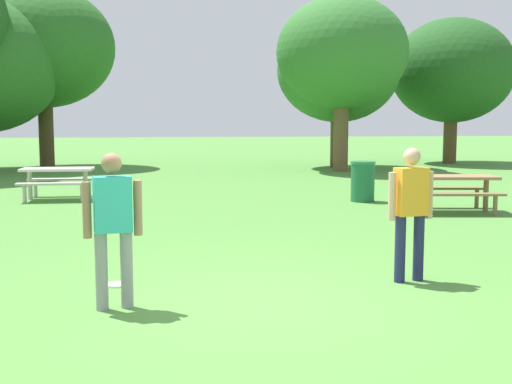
# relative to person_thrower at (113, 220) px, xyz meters

# --- Properties ---
(ground_plane) EXTENTS (120.00, 120.00, 0.00)m
(ground_plane) POSITION_rel_person_thrower_xyz_m (1.53, -0.09, -0.94)
(ground_plane) COLOR #4C8438
(person_thrower) EXTENTS (0.60, 0.29, 1.64)m
(person_thrower) POSITION_rel_person_thrower_xyz_m (0.00, 0.00, 0.00)
(person_thrower) COLOR gray
(person_thrower) RESTS_ON ground
(person_catcher) EXTENTS (0.60, 0.29, 1.64)m
(person_catcher) POSITION_rel_person_thrower_xyz_m (3.48, 0.71, 0.00)
(person_catcher) COLOR #1E234C
(person_catcher) RESTS_ON ground
(frisbee) EXTENTS (0.26, 0.26, 0.03)m
(frisbee) POSITION_rel_person_thrower_xyz_m (-0.06, 0.96, -0.93)
(frisbee) COLOR white
(frisbee) RESTS_ON ground
(picnic_table_near) EXTENTS (1.88, 1.64, 0.77)m
(picnic_table_near) POSITION_rel_person_thrower_xyz_m (6.59, 6.31, -0.38)
(picnic_table_near) COLOR olive
(picnic_table_near) RESTS_ON ground
(picnic_table_far) EXTENTS (1.73, 1.45, 0.77)m
(picnic_table_far) POSITION_rel_person_thrower_xyz_m (-2.14, 9.59, -0.38)
(picnic_table_far) COLOR beige
(picnic_table_far) RESTS_ON ground
(trash_can_beside_table) EXTENTS (0.59, 0.59, 0.96)m
(trash_can_beside_table) POSITION_rel_person_thrower_xyz_m (5.14, 8.21, -0.46)
(trash_can_beside_table) COLOR #1E663D
(trash_can_beside_table) RESTS_ON ground
(tree_far_right) EXTENTS (5.61, 5.61, 7.14)m
(tree_far_right) POSITION_rel_person_thrower_xyz_m (-4.33, 20.41, 3.80)
(tree_far_right) COLOR #4C3823
(tree_far_right) RESTS_ON ground
(tree_slender_mid) EXTENTS (4.82, 4.82, 6.42)m
(tree_slender_mid) POSITION_rel_person_thrower_xyz_m (6.90, 16.92, 3.40)
(tree_slender_mid) COLOR brown
(tree_slender_mid) RESTS_ON ground
(tree_back_left) EXTENTS (4.82, 4.82, 5.90)m
(tree_back_left) POSITION_rel_person_thrower_xyz_m (7.19, 18.56, 2.89)
(tree_back_left) COLOR brown
(tree_back_left) RESTS_ON ground
(tree_back_right) EXTENTS (5.25, 5.25, 6.22)m
(tree_back_right) POSITION_rel_person_thrower_xyz_m (12.70, 20.37, 3.04)
(tree_back_right) COLOR brown
(tree_back_right) RESTS_ON ground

